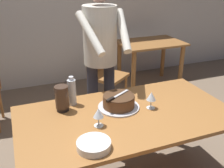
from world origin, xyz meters
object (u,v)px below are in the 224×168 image
at_px(person_cutting_cake, 101,51).
at_px(background_table, 150,52).
at_px(plate_stack, 94,145).
at_px(water_bottle, 72,92).
at_px(main_dining_table, 126,125).
at_px(hurricane_lamp, 62,98).
at_px(cake_on_platter, 119,102).
at_px(cake_knife, 113,98).
at_px(background_chair_2, 104,71).
at_px(wine_glass_near, 151,97).
at_px(wine_glass_far, 98,113).

height_order(person_cutting_cake, background_table, person_cutting_cake).
xyz_separation_m(plate_stack, water_bottle, (0.02, 0.64, 0.09)).
distance_m(main_dining_table, water_bottle, 0.52).
distance_m(water_bottle, hurricane_lamp, 0.12).
bearing_deg(background_table, water_bottle, -135.52).
height_order(main_dining_table, hurricane_lamp, hurricane_lamp).
relative_size(main_dining_table, cake_on_platter, 4.99).
xyz_separation_m(cake_knife, person_cutting_cake, (0.10, 0.59, 0.21)).
xyz_separation_m(plate_stack, background_chair_2, (0.76, 1.93, -0.28)).
relative_size(wine_glass_near, hurricane_lamp, 0.69).
relative_size(cake_knife, background_chair_2, 0.27).
bearing_deg(water_bottle, wine_glass_near, -27.47).
distance_m(main_dining_table, plate_stack, 0.51).
xyz_separation_m(wine_glass_far, background_chair_2, (0.65, 1.69, -0.36)).
distance_m(hurricane_lamp, background_table, 2.47).
xyz_separation_m(cake_on_platter, plate_stack, (-0.36, -0.44, -0.03)).
bearing_deg(hurricane_lamp, wine_glass_near, -18.52).
bearing_deg(main_dining_table, hurricane_lamp, 151.83).
bearing_deg(cake_knife, wine_glass_near, -12.69).
distance_m(plate_stack, background_chair_2, 2.09).
bearing_deg(wine_glass_near, cake_knife, 167.31).
height_order(cake_on_platter, water_bottle, water_bottle).
xyz_separation_m(water_bottle, hurricane_lamp, (-0.10, -0.07, -0.01)).
bearing_deg(plate_stack, water_bottle, 88.42).
height_order(wine_glass_near, wine_glass_far, same).
height_order(wine_glass_near, water_bottle, water_bottle).
relative_size(wine_glass_near, person_cutting_cake, 0.08).
distance_m(wine_glass_far, background_table, 2.59).
relative_size(cake_on_platter, background_chair_2, 0.38).
height_order(wine_glass_far, background_table, wine_glass_far).
relative_size(wine_glass_far, background_table, 0.14).
xyz_separation_m(wine_glass_far, background_table, (1.57, 2.04, -0.28)).
distance_m(plate_stack, wine_glass_near, 0.69).
bearing_deg(background_chair_2, cake_knife, -107.00).
bearing_deg(plate_stack, wine_glass_far, 64.45).
bearing_deg(wine_glass_far, person_cutting_cake, 69.41).
height_order(cake_knife, person_cutting_cake, person_cutting_cake).
height_order(plate_stack, background_chair_2, background_chair_2).
height_order(plate_stack, wine_glass_near, wine_glass_near).
height_order(cake_knife, wine_glass_near, wine_glass_near).
bearing_deg(wine_glass_near, main_dining_table, -175.66).
bearing_deg(water_bottle, background_table, 44.48).
distance_m(cake_knife, water_bottle, 0.36).
relative_size(cake_knife, wine_glass_near, 1.70).
bearing_deg(wine_glass_far, main_dining_table, 17.45).
distance_m(cake_knife, hurricane_lamp, 0.41).
bearing_deg(main_dining_table, plate_stack, -139.62).
bearing_deg(cake_on_platter, hurricane_lamp, 164.32).
xyz_separation_m(main_dining_table, wine_glass_far, (-0.26, -0.08, 0.20)).
distance_m(main_dining_table, cake_on_platter, 0.20).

